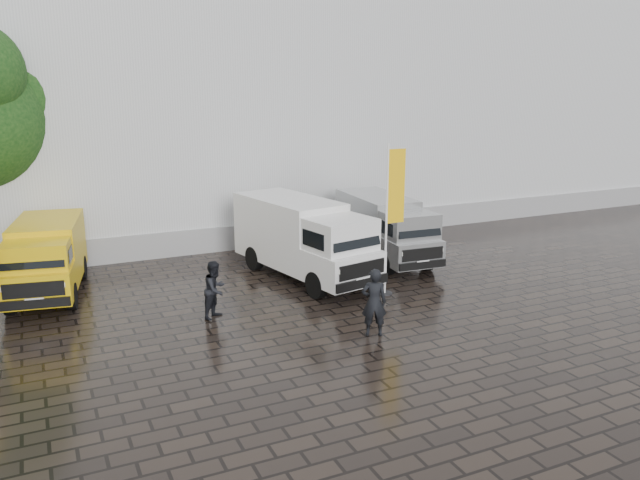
% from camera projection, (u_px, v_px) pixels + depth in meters
% --- Properties ---
extents(ground, '(120.00, 120.00, 0.00)m').
position_uv_depth(ground, '(356.00, 305.00, 19.24)').
color(ground, black).
rests_on(ground, ground).
extents(exhibition_hall, '(44.00, 16.00, 12.00)m').
position_uv_depth(exhibition_hall, '(248.00, 96.00, 32.67)').
color(exhibition_hall, silver).
rests_on(exhibition_hall, ground).
extents(hall_plinth, '(44.00, 0.15, 1.00)m').
position_uv_depth(hall_plinth, '(310.00, 230.00, 26.93)').
color(hall_plinth, gray).
rests_on(hall_plinth, ground).
extents(van_yellow, '(2.77, 5.30, 2.33)m').
position_uv_depth(van_yellow, '(46.00, 260.00, 19.87)').
color(van_yellow, '#E3B60B').
rests_on(van_yellow, ground).
extents(van_white, '(3.26, 6.52, 2.70)m').
position_uv_depth(van_white, '(304.00, 240.00, 21.61)').
color(van_white, white).
rests_on(van_white, ground).
extents(van_silver, '(2.20, 5.66, 2.41)m').
position_uv_depth(van_silver, '(386.00, 230.00, 23.87)').
color(van_silver, '#A6A9AA').
rests_on(van_silver, ground).
extents(flagpole, '(0.88, 0.50, 4.87)m').
position_uv_depth(flagpole, '(392.00, 212.00, 19.66)').
color(flagpole, black).
rests_on(flagpole, ground).
extents(wheelie_bin, '(0.75, 0.75, 1.00)m').
position_uv_depth(wheelie_bin, '(411.00, 222.00, 28.44)').
color(wheelie_bin, black).
rests_on(wheelie_bin, ground).
extents(person_front, '(0.81, 0.69, 1.88)m').
position_uv_depth(person_front, '(374.00, 302.00, 16.69)').
color(person_front, black).
rests_on(person_front, ground).
extents(person_tent, '(1.04, 1.03, 1.70)m').
position_uv_depth(person_tent, '(215.00, 289.00, 18.01)').
color(person_tent, black).
rests_on(person_tent, ground).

